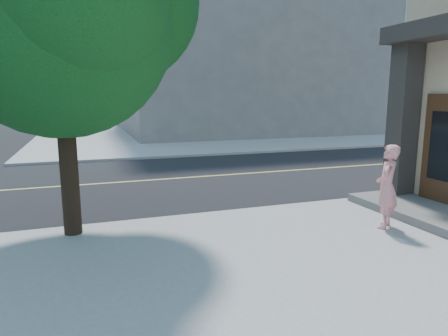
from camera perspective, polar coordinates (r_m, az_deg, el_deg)
name	(u,v)px	position (r m, az deg, el deg)	size (l,w,h in m)	color
road_ew	(14,190)	(13.42, -28.01, -2.78)	(140.00, 9.00, 0.01)	black
sidewalk_ne	(234,130)	(32.17, 1.45, 5.49)	(29.00, 25.00, 0.12)	#9C9C9C
filler_ne	(238,40)	(32.99, 2.03, 17.90)	(18.00, 16.00, 14.00)	slate
man_on_phone	(387,187)	(8.63, 22.41, -2.49)	(0.62, 0.41, 1.70)	pink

